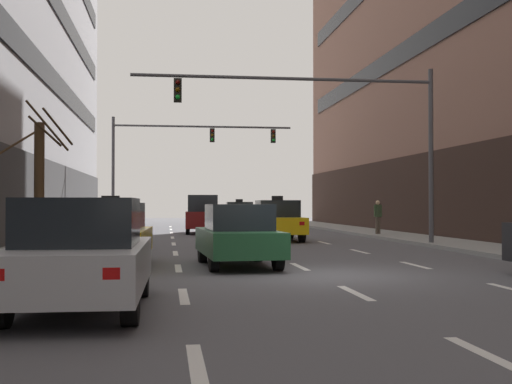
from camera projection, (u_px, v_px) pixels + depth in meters
The scene contains 36 objects.
ground_plane at pixel (317, 275), 14.87m from camera, with size 120.00×120.00×0.00m, color #515156.
lane_stripe_l1_s2 at pixel (197, 366), 6.54m from camera, with size 0.16×2.00×0.01m, color silver.
lane_stripe_l1_s3 at pixel (184, 296), 11.50m from camera, with size 0.16×2.00×0.01m, color silver.
lane_stripe_l1_s4 at pixel (178, 268), 16.45m from camera, with size 0.16×2.00×0.01m, color silver.
lane_stripe_l1_s5 at pixel (175, 253), 21.40m from camera, with size 0.16×2.00×0.01m, color silver.
lane_stripe_l1_s6 at pixel (174, 244), 26.36m from camera, with size 0.16×2.00×0.01m, color silver.
lane_stripe_l1_s7 at pixel (172, 238), 31.31m from camera, with size 0.16×2.00×0.01m, color silver.
lane_stripe_l1_s8 at pixel (172, 233), 36.27m from camera, with size 0.16×2.00×0.01m, color silver.
lane_stripe_l1_s9 at pixel (171, 229), 41.22m from camera, with size 0.16×2.00×0.01m, color silver.
lane_stripe_l1_s10 at pixel (170, 227), 46.18m from camera, with size 0.16×2.00×0.01m, color silver.
lane_stripe_l2_s2 at pixel (490, 356), 6.95m from camera, with size 0.16×2.00×0.01m, color silver.
lane_stripe_l2_s3 at pixel (355, 293), 11.90m from camera, with size 0.16×2.00×0.01m, color silver.
lane_stripe_l2_s4 at pixel (300, 267), 16.86m from camera, with size 0.16×2.00×0.01m, color silver.
lane_stripe_l2_s5 at pixel (269, 252), 21.81m from camera, with size 0.16×2.00×0.01m, color silver.
lane_stripe_l2_s6 at pixel (250, 243), 26.77m from camera, with size 0.16×2.00×0.01m, color silver.
lane_stripe_l2_s7 at pixel (237, 237), 31.72m from camera, with size 0.16×2.00×0.01m, color silver.
lane_stripe_l2_s8 at pixel (227, 233), 36.67m from camera, with size 0.16×2.00×0.01m, color silver.
lane_stripe_l2_s9 at pixel (220, 229), 41.63m from camera, with size 0.16×2.00×0.01m, color silver.
lane_stripe_l2_s10 at pixel (214, 226), 46.58m from camera, with size 0.16×2.00×0.01m, color silver.
lane_stripe_l3_s4 at pixel (415, 265), 17.26m from camera, with size 0.16×2.00×0.01m, color silver.
lane_stripe_l3_s5 at pixel (360, 251), 22.22m from camera, with size 0.16×2.00×0.01m, color silver.
lane_stripe_l3_s6 at pixel (324, 243), 27.17m from camera, with size 0.16×2.00×0.01m, color silver.
lane_stripe_l3_s7 at pixel (300, 237), 32.13m from camera, with size 0.16×2.00×0.01m, color silver.
lane_stripe_l3_s8 at pixel (282, 232), 37.08m from camera, with size 0.16×2.00×0.01m, color silver.
lane_stripe_l3_s9 at pixel (268, 229), 42.04m from camera, with size 0.16×2.00×0.01m, color silver.
lane_stripe_l3_s10 at pixel (257, 226), 46.99m from camera, with size 0.16×2.00×0.01m, color silver.
car_driving_0 at pixel (202, 214), 35.68m from camera, with size 1.91×4.28×2.05m.
car_driving_1 at pixel (81, 255), 9.91m from camera, with size 1.95×4.50×1.68m.
taxi_driving_2 at pixel (111, 235), 16.76m from camera, with size 1.97×4.37×1.79m.
car_driving_3 at pixel (238, 236), 16.93m from camera, with size 1.97×4.29×1.58m.
taxi_driving_4 at pixel (239, 215), 43.78m from camera, with size 2.09×4.61×1.89m.
taxi_driving_5 at pixel (277, 221), 28.76m from camera, with size 2.01×4.66×1.93m.
traffic_signal_0 at pixel (339, 118), 24.55m from camera, with size 11.18×0.35×6.50m.
traffic_signal_1 at pixel (177, 148), 40.47m from camera, with size 10.87×0.35×6.66m.
street_tree_0 at pixel (39, 182), 20.40m from camera, with size 2.19×2.19×4.50m.
pedestrian_0 at pixel (378, 215), 32.08m from camera, with size 0.47×0.35×1.61m.
Camera 1 is at (-3.35, -14.59, 1.59)m, focal length 46.92 mm.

